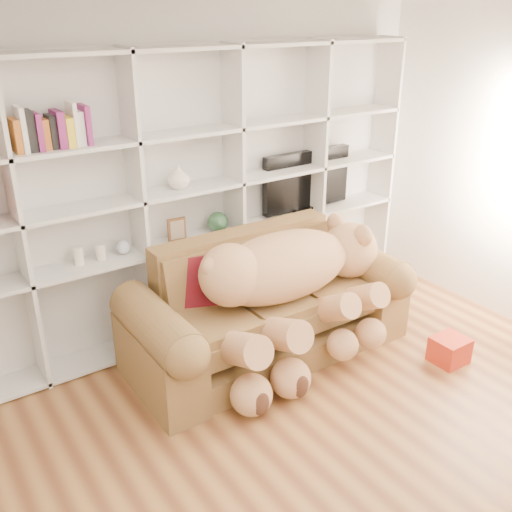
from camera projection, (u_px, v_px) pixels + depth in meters
floor at (381, 494)px, 3.37m from camera, size 5.00×5.00×0.00m
wall_back at (176, 177)px, 4.72m from camera, size 5.00×0.02×2.70m
bookshelf at (157, 191)px, 4.51m from camera, size 4.43×0.35×2.40m
sofa at (266, 311)px, 4.65m from camera, size 2.30×0.99×0.97m
teddy_bear at (290, 282)px, 4.43m from camera, size 1.82×0.97×1.06m
throw_pillow at (204, 282)px, 4.39m from camera, size 0.48×0.37×0.44m
gift_box at (449, 350)px, 4.60m from camera, size 0.27×0.25×0.21m
tv at (306, 181)px, 5.36m from camera, size 0.96×0.18×0.57m
picture_frame at (177, 229)px, 4.67m from camera, size 0.16×0.04×0.19m
green_vase at (218, 222)px, 4.88m from camera, size 0.18×0.18×0.18m
figurine_tall at (79, 256)px, 4.26m from camera, size 0.08×0.08×0.15m
figurine_short at (101, 252)px, 4.35m from camera, size 0.08×0.08×0.13m
snow_globe at (124, 247)px, 4.45m from camera, size 0.11×0.11×0.11m
shelf_vase at (179, 177)px, 4.52m from camera, size 0.24×0.24×0.19m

